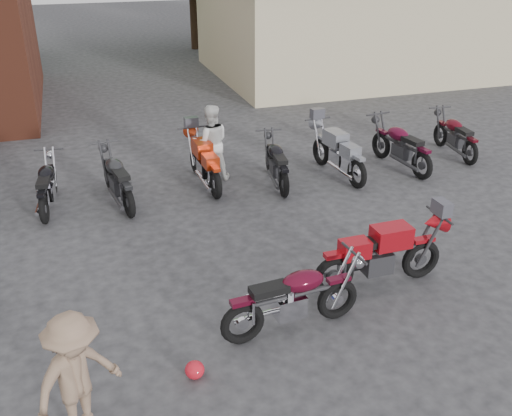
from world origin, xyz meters
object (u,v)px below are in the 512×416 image
object	(u,v)px
row_bike_5	(276,160)
row_bike_8	(455,133)
row_bike_2	(47,183)
sportbike	(382,251)
row_bike_3	(117,176)
vintage_motorcycle	(295,294)
row_bike_4	(204,160)
person_light	(211,143)
row_bike_7	(401,143)
helmet	(195,370)
person_tan	(77,379)
row_bike_6	(338,150)

from	to	relation	value
row_bike_5	row_bike_8	size ratio (longest dim) A/B	0.99
row_bike_2	row_bike_5	distance (m)	4.80
sportbike	row_bike_3	xyz separation A→B (m)	(-3.59, 4.43, -0.03)
sportbike	row_bike_8	bearing A→B (deg)	44.49
row_bike_5	row_bike_8	distance (m)	4.89
vintage_motorcycle	row_bike_8	size ratio (longest dim) A/B	1.05
row_bike_4	person_light	bearing A→B (deg)	-41.53
row_bike_8	row_bike_3	bearing A→B (deg)	97.14
sportbike	row_bike_8	world-z (taller)	sportbike
person_light	row_bike_7	size ratio (longest dim) A/B	0.82
helmet	row_bike_2	bearing A→B (deg)	106.57
person_tan	row_bike_5	distance (m)	7.48
helmet	person_tan	xyz separation A→B (m)	(-1.35, -0.53, 0.69)
vintage_motorcycle	row_bike_4	distance (m)	5.41
row_bike_6	row_bike_8	distance (m)	3.40
row_bike_4	row_bike_7	bearing A→B (deg)	-98.50
vintage_motorcycle	helmet	world-z (taller)	vintage_motorcycle
row_bike_5	row_bike_7	distance (m)	3.11
row_bike_6	row_bike_8	size ratio (longest dim) A/B	1.10
sportbike	row_bike_2	size ratio (longest dim) A/B	1.14
helmet	vintage_motorcycle	bearing A→B (deg)	18.74
helmet	row_bike_2	size ratio (longest dim) A/B	0.13
row_bike_3	row_bike_4	xyz separation A→B (m)	(1.91, 0.36, 0.01)
vintage_motorcycle	row_bike_7	world-z (taller)	row_bike_7
row_bike_2	row_bike_4	size ratio (longest dim) A/B	0.91
row_bike_7	helmet	bearing A→B (deg)	124.36
person_light	row_bike_4	distance (m)	0.46
row_bike_6	row_bike_2	bearing A→B (deg)	81.27
sportbike	person_light	size ratio (longest dim) A/B	1.24
row_bike_4	row_bike_6	xyz separation A→B (m)	(3.02, -0.40, 0.02)
row_bike_2	row_bike_7	size ratio (longest dim) A/B	0.89
row_bike_7	vintage_motorcycle	bearing A→B (deg)	129.67
row_bike_6	row_bike_7	world-z (taller)	row_bike_6
row_bike_3	row_bike_8	world-z (taller)	row_bike_3
helmet	row_bike_5	xyz separation A→B (m)	(3.08, 5.50, 0.44)
sportbike	row_bike_8	size ratio (longest dim) A/B	1.10
helmet	row_bike_7	world-z (taller)	row_bike_7
helmet	row_bike_7	xyz separation A→B (m)	(6.18, 5.51, 0.49)
row_bike_6	row_bike_7	size ratio (longest dim) A/B	1.01
vintage_motorcycle	row_bike_3	size ratio (longest dim) A/B	1.00
row_bike_3	vintage_motorcycle	bearing A→B (deg)	-168.76
row_bike_5	person_light	bearing A→B (deg)	67.69
helmet	row_bike_4	bearing A→B (deg)	75.32
row_bike_6	row_bike_8	world-z (taller)	row_bike_6
vintage_motorcycle	helmet	bearing A→B (deg)	-165.84
person_tan	row_bike_5	world-z (taller)	person_tan
sportbike	row_bike_3	size ratio (longest dim) A/B	1.05
row_bike_4	row_bike_8	distance (m)	6.40
sportbike	helmet	xyz separation A→B (m)	(-3.24, -1.14, -0.50)
row_bike_2	row_bike_8	world-z (taller)	row_bike_8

